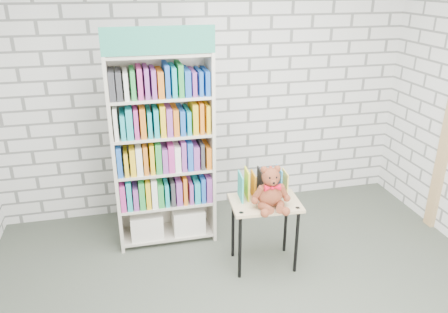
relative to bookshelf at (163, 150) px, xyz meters
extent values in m
cube|color=silver|center=(0.56, 0.64, 0.43)|extent=(4.50, 0.02, 2.80)
cube|color=beige|center=(-0.46, -0.01, -0.02)|extent=(0.03, 0.37, 1.89)
cube|color=beige|center=(0.46, -0.01, -0.02)|extent=(0.03, 0.37, 1.89)
cube|color=beige|center=(0.00, 0.17, -0.02)|extent=(0.95, 0.02, 1.89)
cube|color=teal|center=(0.00, -0.18, 1.04)|extent=(0.95, 0.02, 0.23)
cube|color=beige|center=(0.00, -0.01, -0.91)|extent=(0.88, 0.35, 0.03)
cube|color=beige|center=(0.00, -0.01, -0.55)|extent=(0.88, 0.35, 0.03)
cube|color=beige|center=(0.00, -0.01, -0.19)|extent=(0.88, 0.35, 0.03)
cube|color=beige|center=(0.00, -0.01, 0.17)|extent=(0.88, 0.35, 0.03)
cube|color=beige|center=(0.00, -0.01, 0.53)|extent=(0.88, 0.35, 0.03)
cube|color=beige|center=(0.00, -0.01, 0.90)|extent=(0.88, 0.35, 0.03)
cube|color=silver|center=(-0.21, -0.01, -0.77)|extent=(0.32, 0.31, 0.25)
cube|color=silver|center=(0.21, -0.01, -0.77)|extent=(0.32, 0.31, 0.25)
cube|color=red|center=(0.00, -0.02, -0.41)|extent=(0.88, 0.31, 0.25)
cube|color=yellow|center=(0.00, -0.02, -0.05)|extent=(0.88, 0.31, 0.25)
cube|color=blue|center=(0.00, -0.02, 0.31)|extent=(0.88, 0.31, 0.25)
cube|color=green|center=(0.00, -0.02, 0.66)|extent=(0.88, 0.31, 0.25)
cube|color=tan|center=(0.82, -0.65, -0.33)|extent=(0.63, 0.46, 0.03)
cylinder|color=black|center=(0.55, -0.80, -0.66)|extent=(0.03, 0.03, 0.63)
cylinder|color=black|center=(0.57, -0.47, -0.66)|extent=(0.03, 0.03, 0.63)
cylinder|color=black|center=(1.06, -0.83, -0.66)|extent=(0.03, 0.03, 0.63)
cylinder|color=black|center=(1.08, -0.51, -0.66)|extent=(0.03, 0.03, 0.63)
cylinder|color=black|center=(0.56, -0.79, -0.32)|extent=(0.04, 0.04, 0.01)
cylinder|color=black|center=(1.05, -0.82, -0.32)|extent=(0.04, 0.04, 0.01)
cube|color=teal|center=(0.62, -0.54, -0.19)|extent=(0.03, 0.19, 0.25)
cube|color=yellow|center=(0.68, -0.55, -0.19)|extent=(0.03, 0.19, 0.25)
cube|color=orange|center=(0.73, -0.55, -0.19)|extent=(0.03, 0.19, 0.25)
cube|color=black|center=(0.79, -0.55, -0.19)|extent=(0.03, 0.19, 0.25)
cube|color=white|center=(0.85, -0.56, -0.19)|extent=(0.03, 0.19, 0.25)
cube|color=red|center=(0.91, -0.56, -0.19)|extent=(0.03, 0.19, 0.25)
cube|color=teal|center=(0.97, -0.56, -0.19)|extent=(0.03, 0.19, 0.25)
cube|color=#F0C550|center=(1.03, -0.57, -0.19)|extent=(0.03, 0.19, 0.25)
ellipsoid|color=brown|center=(0.83, -0.73, -0.20)|extent=(0.22, 0.19, 0.22)
sphere|color=brown|center=(0.83, -0.73, -0.04)|extent=(0.16, 0.16, 0.16)
sphere|color=brown|center=(0.77, -0.71, 0.03)|extent=(0.06, 0.06, 0.06)
sphere|color=brown|center=(0.89, -0.72, 0.03)|extent=(0.06, 0.06, 0.06)
sphere|color=brown|center=(0.82, -0.80, -0.06)|extent=(0.06, 0.06, 0.06)
sphere|color=black|center=(0.80, -0.80, -0.01)|extent=(0.02, 0.02, 0.02)
sphere|color=black|center=(0.85, -0.80, -0.01)|extent=(0.02, 0.02, 0.02)
sphere|color=black|center=(0.82, -0.83, -0.05)|extent=(0.02, 0.02, 0.02)
cylinder|color=brown|center=(0.72, -0.74, -0.17)|extent=(0.11, 0.09, 0.16)
cylinder|color=brown|center=(0.94, -0.76, -0.17)|extent=(0.11, 0.09, 0.16)
sphere|color=brown|center=(0.68, -0.76, -0.24)|extent=(0.06, 0.06, 0.06)
sphere|color=brown|center=(0.97, -0.77, -0.24)|extent=(0.06, 0.06, 0.06)
cylinder|color=brown|center=(0.76, -0.83, -0.27)|extent=(0.11, 0.18, 0.09)
cylinder|color=brown|center=(0.88, -0.84, -0.27)|extent=(0.12, 0.18, 0.09)
sphere|color=brown|center=(0.73, -0.91, -0.28)|extent=(0.08, 0.08, 0.08)
sphere|color=brown|center=(0.91, -0.92, -0.28)|extent=(0.08, 0.08, 0.08)
cone|color=red|center=(0.79, -0.79, -0.11)|extent=(0.07, 0.06, 0.06)
cone|color=red|center=(0.86, -0.80, -0.11)|extent=(0.07, 0.06, 0.06)
sphere|color=red|center=(0.82, -0.80, -0.11)|extent=(0.03, 0.03, 0.03)
cube|color=tan|center=(2.79, -0.41, 0.08)|extent=(0.05, 0.12, 2.10)
camera|label=1|loc=(-0.33, -3.89, 1.53)|focal=35.00mm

